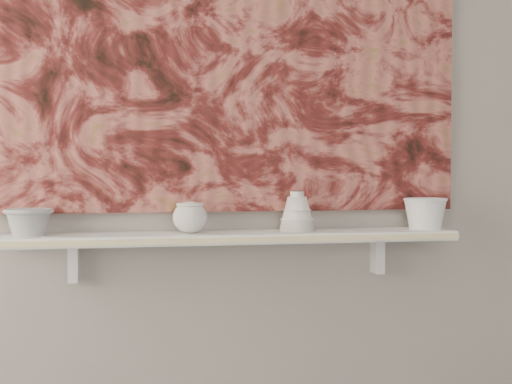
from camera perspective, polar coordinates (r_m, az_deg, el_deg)
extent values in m
plane|color=gray|center=(2.30, -2.11, 7.45)|extent=(3.60, 0.00, 3.60)
cube|color=silver|center=(2.21, -1.72, -3.63)|extent=(1.40, 0.18, 0.03)
cube|color=beige|center=(2.12, -1.33, -3.88)|extent=(1.40, 0.01, 0.02)
cube|color=silver|center=(2.26, -14.41, -5.48)|extent=(0.03, 0.06, 0.12)
cube|color=silver|center=(2.40, 9.69, -4.99)|extent=(0.03, 0.06, 0.12)
cube|color=#5B1D1B|center=(2.31, -2.06, 12.17)|extent=(1.50, 0.02, 1.10)
cube|color=black|center=(2.38, 8.81, 4.40)|extent=(0.09, 0.00, 0.08)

